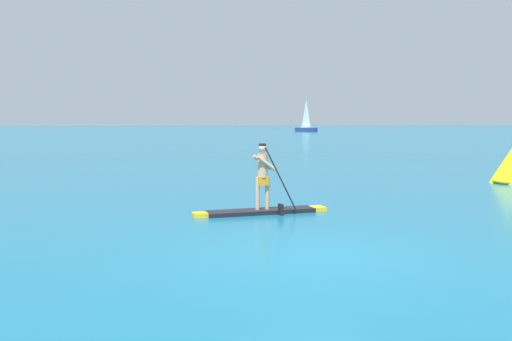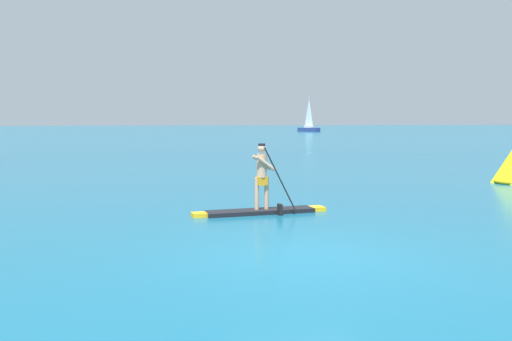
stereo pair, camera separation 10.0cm
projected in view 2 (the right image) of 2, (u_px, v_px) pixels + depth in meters
name	position (u px, v px, depth m)	size (l,w,h in m)	color
ground	(308.00, 256.00, 9.62)	(440.00, 440.00, 0.00)	#145B7A
paddleboarder_mid_center	(261.00, 199.00, 13.95)	(3.52, 0.88, 1.82)	black
race_marker_buoy	(512.00, 168.00, 20.56)	(1.43, 1.43, 1.31)	yellow
sailboat_right_horizon	(309.00, 127.00, 108.20)	(3.41, 5.16, 7.20)	navy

